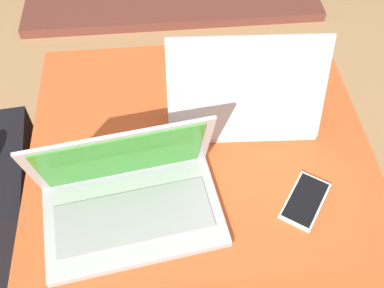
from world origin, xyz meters
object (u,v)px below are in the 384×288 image
(laptop_near, at_px, (130,196))
(cell_phone, at_px, (305,201))
(laptop_far, at_px, (241,97))
(backpack, at_px, (4,206))

(laptop_near, bearing_deg, cell_phone, -11.43)
(laptop_near, distance_m, laptop_far, 0.37)
(laptop_near, xyz_separation_m, cell_phone, (0.37, -0.02, -0.04))
(cell_phone, xyz_separation_m, backpack, (-0.76, 0.22, -0.28))
(cell_phone, height_order, backpack, same)
(laptop_near, height_order, laptop_far, laptop_far)
(laptop_near, relative_size, backpack, 0.82)
(laptop_far, bearing_deg, laptop_near, 45.93)
(cell_phone, distance_m, backpack, 0.84)
(laptop_near, distance_m, backpack, 0.54)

